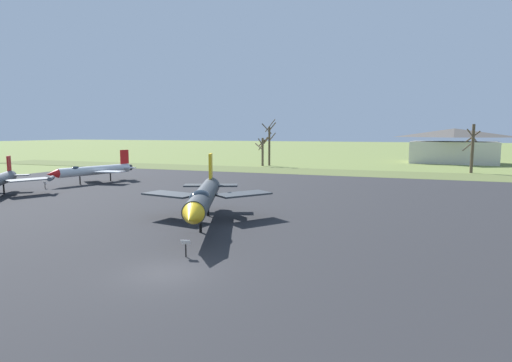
# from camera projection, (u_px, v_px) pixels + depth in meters

# --- Properties ---
(ground_plane) EXTENTS (600.00, 600.00, 0.00)m
(ground_plane) POSITION_uv_depth(u_px,v_px,m) (165.00, 274.00, 20.84)
(ground_plane) COLOR olive
(asphalt_apron) EXTENTS (99.65, 62.31, 0.05)m
(asphalt_apron) POSITION_uv_depth(u_px,v_px,m) (278.00, 209.00, 38.19)
(asphalt_apron) COLOR #28282B
(asphalt_apron) RESTS_ON ground
(grass_verge_strip) EXTENTS (159.65, 12.00, 0.06)m
(grass_verge_strip) POSITION_uv_depth(u_px,v_px,m) (342.00, 173.00, 72.69)
(grass_verge_strip) COLOR #596434
(grass_verge_strip) RESTS_ON ground
(jet_fighter_rear_center) EXTENTS (10.08, 15.40, 5.20)m
(jet_fighter_rear_center) POSITION_uv_depth(u_px,v_px,m) (204.00, 197.00, 31.42)
(jet_fighter_rear_center) COLOR #33383D
(jet_fighter_rear_center) RESTS_ON ground
(info_placard_rear_center) EXTENTS (0.57, 0.36, 1.07)m
(info_placard_rear_center) POSITION_uv_depth(u_px,v_px,m) (186.00, 246.00, 23.44)
(info_placard_rear_center) COLOR black
(info_placard_rear_center) RESTS_ON ground
(jet_fighter_rear_left) EXTENTS (8.60, 12.88, 4.51)m
(jet_fighter_rear_left) POSITION_uv_depth(u_px,v_px,m) (93.00, 170.00, 57.62)
(jet_fighter_rear_left) COLOR silver
(jet_fighter_rear_left) RESTS_ON ground
(info_placard_rear_left) EXTENTS (0.50, 0.26, 0.98)m
(info_placard_rear_left) POSITION_uv_depth(u_px,v_px,m) (45.00, 184.00, 52.04)
(info_placard_rear_left) COLOR black
(info_placard_rear_left) RESTS_ON ground
(bare_tree_far_left) EXTENTS (2.65, 2.85, 6.16)m
(bare_tree_far_left) POSITION_uv_depth(u_px,v_px,m) (262.00, 149.00, 87.15)
(bare_tree_far_left) COLOR brown
(bare_tree_far_left) RESTS_ON ground
(bare_tree_left_of_center) EXTENTS (2.70, 2.75, 9.93)m
(bare_tree_left_of_center) POSITION_uv_depth(u_px,v_px,m) (269.00, 143.00, 88.02)
(bare_tree_left_of_center) COLOR brown
(bare_tree_left_of_center) RESTS_ON ground
(bare_tree_center) EXTENTS (2.90, 2.79, 8.53)m
(bare_tree_center) POSITION_uv_depth(u_px,v_px,m) (472.00, 147.00, 72.07)
(bare_tree_center) COLOR brown
(bare_tree_center) RESTS_ON ground
(visitor_building) EXTENTS (20.18, 13.83, 8.01)m
(visitor_building) POSITION_uv_depth(u_px,v_px,m) (454.00, 146.00, 95.52)
(visitor_building) COLOR beige
(visitor_building) RESTS_ON ground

